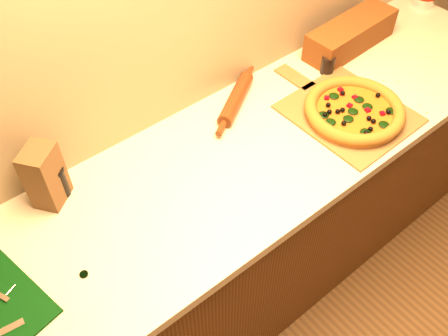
# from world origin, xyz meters

# --- Properties ---
(cabinet) EXTENTS (2.80, 0.65, 0.86)m
(cabinet) POSITION_xyz_m (0.00, 1.43, 0.43)
(cabinet) COLOR #49220F
(cabinet) RESTS_ON ground
(countertop) EXTENTS (2.84, 0.68, 0.04)m
(countertop) POSITION_xyz_m (0.00, 1.43, 0.88)
(countertop) COLOR beige
(countertop) RESTS_ON cabinet
(pizza_peel) EXTENTS (0.41, 0.60, 0.01)m
(pizza_peel) POSITION_xyz_m (0.49, 1.35, 0.90)
(pizza_peel) COLOR brown
(pizza_peel) RESTS_ON countertop
(pizza) EXTENTS (0.37, 0.37, 0.05)m
(pizza) POSITION_xyz_m (0.49, 1.31, 0.93)
(pizza) COLOR #B06A2C
(pizza) RESTS_ON pizza_peel
(bottle_cap) EXTENTS (0.03, 0.03, 0.01)m
(bottle_cap) POSITION_xyz_m (-0.63, 1.35, 0.90)
(bottle_cap) COLOR black
(bottle_cap) RESTS_ON countertop
(pepper_grinder) EXTENTS (0.06, 0.06, 0.10)m
(pepper_grinder) POSITION_xyz_m (0.61, 1.56, 0.94)
(pepper_grinder) COLOR black
(pepper_grinder) RESTS_ON countertop
(rolling_pin) EXTENTS (0.36, 0.24, 0.06)m
(rolling_pin) POSITION_xyz_m (0.19, 1.65, 0.93)
(rolling_pin) COLOR #57280F
(rolling_pin) RESTS_ON countertop
(bread_bag) EXTENTS (0.46, 0.17, 0.12)m
(bread_bag) POSITION_xyz_m (0.82, 1.63, 0.96)
(bread_bag) COLOR #632C13
(bread_bag) RESTS_ON countertop
(paper_bag) EXTENTS (0.14, 0.14, 0.22)m
(paper_bag) POSITION_xyz_m (-0.57, 1.67, 1.01)
(paper_bag) COLOR brown
(paper_bag) RESTS_ON countertop
(dark_jar) EXTENTS (0.08, 0.08, 0.12)m
(dark_jar) POSITION_xyz_m (-0.54, 1.67, 0.96)
(dark_jar) COLOR black
(dark_jar) RESTS_ON countertop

